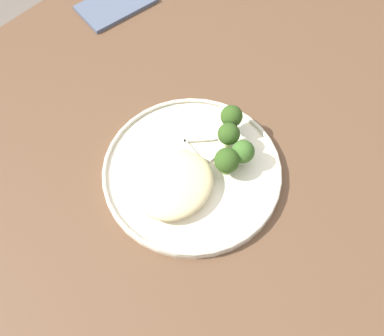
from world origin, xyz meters
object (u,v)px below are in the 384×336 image
Objects in this scene: broccoli_floret_split_head at (243,152)px; seared_scallop_tilted_round at (169,187)px; broccoli_floret_center_pile at (227,161)px; folded_napkin at (116,4)px; seared_scallop_rear_pale at (201,175)px; dinner_plate at (192,172)px; broccoli_floret_right_tilted at (229,134)px; seared_scallop_front_small at (185,159)px; seared_scallop_right_edge at (183,191)px; broccoli_floret_rear_charred at (233,119)px; seared_scallop_tiny_bay at (163,171)px; seared_scallop_half_hidden at (148,199)px; seared_scallop_center_golden at (187,175)px.

seared_scallop_tilted_round is at bearing -22.73° from broccoli_floret_split_head.
broccoli_floret_center_pile is 0.45m from folded_napkin.
dinner_plate is at bearing -92.14° from seared_scallop_rear_pale.
broccoli_floret_right_tilted is (-0.12, 0.01, 0.03)m from seared_scallop_tilted_round.
broccoli_floret_center_pile is at bearing 37.85° from broccoli_floret_right_tilted.
broccoli_floret_right_tilted is 1.13× the size of broccoli_floret_split_head.
seared_scallop_right_edge is at bearing 40.77° from seared_scallop_front_small.
broccoli_floret_center_pile is (-0.03, 0.06, 0.02)m from seared_scallop_front_small.
seared_scallop_tiny_bay is at bearing -10.00° from broccoli_floret_rear_charred.
seared_scallop_rear_pale is at bearing 7.50° from broccoli_floret_right_tilted.
seared_scallop_right_edge reaches higher than dinner_plate.
broccoli_floret_center_pile reaches higher than seared_scallop_tilted_round.
dinner_plate is at bearing -8.67° from broccoli_floret_right_tilted.
seared_scallop_front_small is (-0.04, -0.04, -0.00)m from seared_scallop_right_edge.
broccoli_floret_split_head is (-0.11, 0.03, 0.02)m from seared_scallop_right_edge.
seared_scallop_rear_pale reaches higher than seared_scallop_right_edge.
seared_scallop_half_hidden is 0.43× the size of broccoli_floret_right_tilted.
seared_scallop_center_golden is 0.07m from broccoli_floret_center_pile.
seared_scallop_tilted_round reaches higher than folded_napkin.
broccoli_floret_rear_charred is at bearing -123.75° from broccoli_floret_split_head.
seared_scallop_tiny_bay is 0.13m from broccoli_floret_split_head.
seared_scallop_center_golden is at bearing 169.71° from seared_scallop_tilted_round.
seared_scallop_rear_pale is (-0.05, 0.02, 0.00)m from seared_scallop_tilted_round.
seared_scallop_right_edge is 1.05× the size of seared_scallop_rear_pale.
broccoli_floret_rear_charred reaches higher than broccoli_floret_split_head.
broccoli_floret_right_tilted is at bearing 160.25° from seared_scallop_tiny_bay.
broccoli_floret_split_head reaches higher than seared_scallop_tiny_bay.
seared_scallop_tiny_bay is 0.42m from folded_napkin.
seared_scallop_tiny_bay is at bearing -35.80° from broccoli_floret_split_head.
broccoli_floret_right_tilted is at bearing 28.77° from broccoli_floret_rear_charred.
seared_scallop_tilted_round is 0.04m from seared_scallop_half_hidden.
seared_scallop_half_hidden reaches higher than dinner_plate.
broccoli_floret_rear_charred is at bearing 170.76° from seared_scallop_front_small.
seared_scallop_center_golden is 0.09m from broccoli_floret_right_tilted.
seared_scallop_tilted_round is at bearing 61.76° from seared_scallop_tiny_bay.
seared_scallop_half_hidden is 0.17m from broccoli_floret_split_head.
broccoli_floret_center_pile reaches higher than dinner_plate.
seared_scallop_tiny_bay reaches higher than dinner_plate.
seared_scallop_right_edge is (-0.01, 0.02, -0.00)m from seared_scallop_tilted_round.
seared_scallop_rear_pale is 0.54× the size of broccoli_floret_right_tilted.
seared_scallop_front_small is 1.06× the size of seared_scallop_tiny_bay.
broccoli_floret_center_pile is 0.92× the size of broccoli_floret_right_tilted.
broccoli_floret_rear_charred is at bearing 177.73° from seared_scallop_half_hidden.
seared_scallop_tilted_round is 0.03m from seared_scallop_tiny_bay.
seared_scallop_tilted_round is 0.06m from seared_scallop_front_small.
seared_scallop_front_small is 0.41m from folded_napkin.
broccoli_floret_right_tilted is at bearing 171.96° from seared_scallop_half_hidden.
seared_scallop_tiny_bay is (0.04, -0.05, -0.00)m from seared_scallop_rear_pale.
seared_scallop_rear_pale reaches higher than dinner_plate.
seared_scallop_half_hidden is 0.48× the size of broccoli_floret_split_head.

